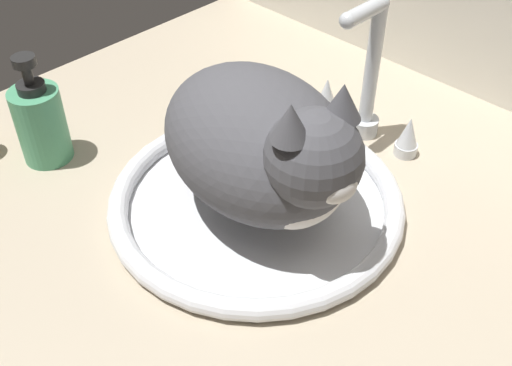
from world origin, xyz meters
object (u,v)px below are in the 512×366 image
sink_basin (256,201)px  cat (265,146)px  faucet (367,87)px  soap_pump_bottle (41,122)px

sink_basin → cat: bearing=-12.0°
faucet → cat: size_ratio=0.59×
soap_pump_bottle → sink_basin: bearing=24.4°
faucet → cat: cat is taller
soap_pump_bottle → cat: bearing=22.5°
sink_basin → faucet: size_ratio=1.75×
sink_basin → soap_pump_bottle: soap_pump_bottle is taller
sink_basin → faucet: bearing=90.0°
cat → sink_basin: bearing=168.0°
faucet → cat: bearing=-85.4°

